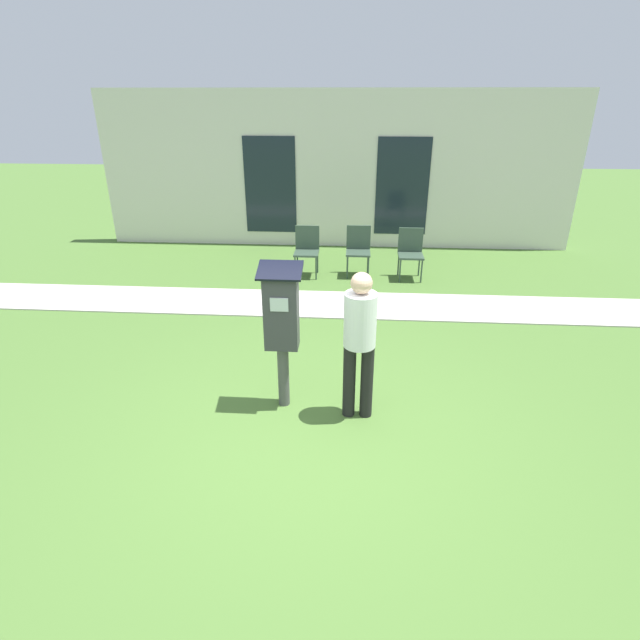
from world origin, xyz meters
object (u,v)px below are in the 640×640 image
at_px(outdoor_chair_left, 307,247).
at_px(person_standing, 360,335).
at_px(parking_meter, 282,319).
at_px(outdoor_chair_middle, 358,247).
at_px(outdoor_chair_right, 411,249).

bearing_deg(outdoor_chair_left, person_standing, -70.95).
xyz_separation_m(parking_meter, outdoor_chair_middle, (0.79, 4.36, -0.49)).
bearing_deg(parking_meter, outdoor_chair_middle, 79.72).
bearing_deg(outdoor_chair_left, outdoor_chair_right, 6.04).
distance_m(person_standing, outdoor_chair_middle, 4.53).
distance_m(person_standing, outdoor_chair_right, 4.51).
relative_size(outdoor_chair_left, outdoor_chair_middle, 1.00).
height_order(person_standing, outdoor_chair_left, person_standing).
bearing_deg(person_standing, parking_meter, 150.36).
relative_size(person_standing, outdoor_chair_left, 1.76).
bearing_deg(outdoor_chair_middle, person_standing, -65.58).
relative_size(outdoor_chair_middle, outdoor_chair_right, 1.00).
height_order(outdoor_chair_middle, outdoor_chair_right, same).
bearing_deg(parking_meter, outdoor_chair_right, 67.82).
distance_m(outdoor_chair_left, outdoor_chair_right, 1.88).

